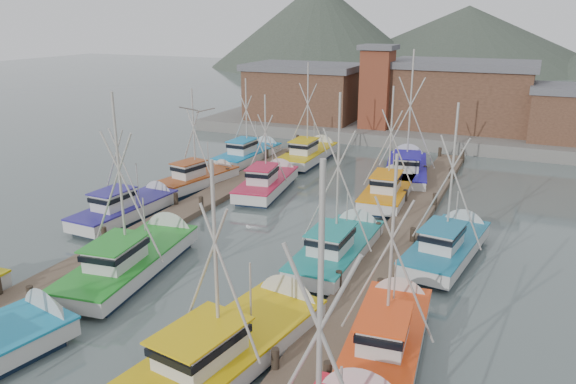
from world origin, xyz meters
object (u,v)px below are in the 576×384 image
at_px(boat_12, 310,154).
at_px(lookout_tower, 377,86).
at_px(boat_1, 233,345).
at_px(boat_8, 269,182).
at_px(boat_4, 136,258).

bearing_deg(boat_12, lookout_tower, 76.92).
distance_m(boat_1, boat_12, 31.07).
distance_m(lookout_tower, boat_12, 13.15).
xyz_separation_m(boat_8, boat_12, (-0.53, 9.64, 0.01)).
relative_size(boat_1, boat_8, 1.21).
height_order(boat_8, boat_12, boat_12).
height_order(lookout_tower, boat_1, lookout_tower).
bearing_deg(boat_4, lookout_tower, 78.91).
relative_size(lookout_tower, boat_12, 0.89).
bearing_deg(boat_4, boat_1, -37.67).
distance_m(boat_1, boat_8, 21.79).
distance_m(lookout_tower, boat_8, 22.20).
bearing_deg(boat_8, lookout_tower, 76.49).
height_order(boat_1, boat_4, boat_4).
height_order(boat_4, boat_8, boat_4).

